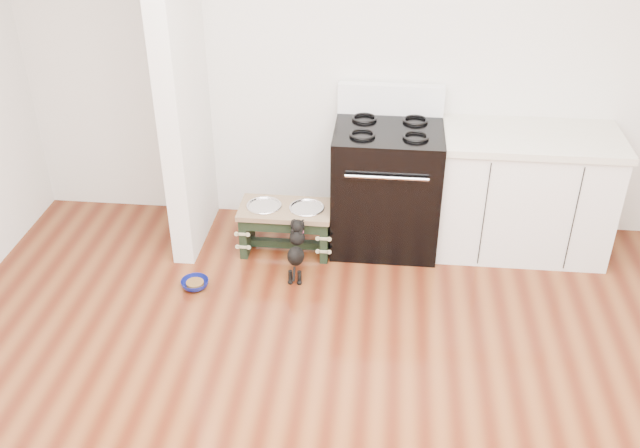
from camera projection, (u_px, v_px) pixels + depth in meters
The scene contains 7 objects.
room_shell at pixel (323, 184), 2.76m from camera, with size 5.00×5.00×5.00m.
partition_wall at pixel (180, 64), 4.79m from camera, with size 0.15×0.80×2.70m, color silver.
oven_range at pixel (386, 185), 5.16m from camera, with size 0.76×0.69×1.14m.
cabinet_run at pixel (523, 193), 5.11m from camera, with size 1.24×0.64×0.91m.
dog_feeder at pixel (286, 220), 5.16m from camera, with size 0.67×0.36×0.38m.
puppy at pixel (296, 249), 4.91m from camera, with size 0.12×0.34×0.41m.
floor_bowl at pixel (195, 284), 4.88m from camera, with size 0.21×0.21×0.06m.
Camera 1 is at (0.24, -2.42, 2.92)m, focal length 40.00 mm.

